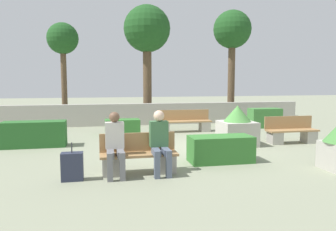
{
  "coord_description": "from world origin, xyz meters",
  "views": [
    {
      "loc": [
        -2.52,
        -9.06,
        1.94
      ],
      "look_at": [
        -0.52,
        0.5,
        0.9
      ],
      "focal_mm": 35.0,
      "sensor_mm": 36.0,
      "label": 1
    }
  ],
  "objects_px": {
    "bench_left_side": "(291,133)",
    "bench_right_side": "(184,123)",
    "planter_corner_right": "(237,127)",
    "tree_center_right": "(232,33)",
    "suitcase": "(72,167)",
    "tree_center_left": "(147,32)",
    "person_seated_man": "(160,139)",
    "bench_front": "(139,159)",
    "tree_leftmost": "(63,42)",
    "person_seated_woman": "(115,141)"
  },
  "relations": [
    {
      "from": "bench_front",
      "to": "suitcase",
      "type": "bearing_deg",
      "value": -168.72
    },
    {
      "from": "bench_left_side",
      "to": "tree_center_right",
      "type": "distance_m",
      "value": 7.96
    },
    {
      "from": "bench_left_side",
      "to": "bench_right_side",
      "type": "relative_size",
      "value": 0.8
    },
    {
      "from": "bench_left_side",
      "to": "person_seated_woman",
      "type": "distance_m",
      "value": 6.11
    },
    {
      "from": "bench_left_side",
      "to": "person_seated_woman",
      "type": "relative_size",
      "value": 1.25
    },
    {
      "from": "bench_left_side",
      "to": "bench_front",
      "type": "bearing_deg",
      "value": -164.41
    },
    {
      "from": "bench_left_side",
      "to": "planter_corner_right",
      "type": "height_order",
      "value": "planter_corner_right"
    },
    {
      "from": "suitcase",
      "to": "tree_center_left",
      "type": "height_order",
      "value": "tree_center_left"
    },
    {
      "from": "tree_center_left",
      "to": "planter_corner_right",
      "type": "bearing_deg",
      "value": -73.57
    },
    {
      "from": "suitcase",
      "to": "bench_front",
      "type": "bearing_deg",
      "value": 11.28
    },
    {
      "from": "bench_right_side",
      "to": "person_seated_man",
      "type": "relative_size",
      "value": 1.55
    },
    {
      "from": "tree_center_left",
      "to": "bench_front",
      "type": "bearing_deg",
      "value": -99.47
    },
    {
      "from": "bench_front",
      "to": "planter_corner_right",
      "type": "relative_size",
      "value": 1.35
    },
    {
      "from": "bench_right_side",
      "to": "tree_center_left",
      "type": "height_order",
      "value": "tree_center_left"
    },
    {
      "from": "planter_corner_right",
      "to": "tree_center_left",
      "type": "distance_m",
      "value": 7.41
    },
    {
      "from": "tree_center_left",
      "to": "tree_center_right",
      "type": "height_order",
      "value": "tree_center_right"
    },
    {
      "from": "planter_corner_right",
      "to": "suitcase",
      "type": "bearing_deg",
      "value": -149.96
    },
    {
      "from": "bench_left_side",
      "to": "bench_right_side",
      "type": "height_order",
      "value": "same"
    },
    {
      "from": "suitcase",
      "to": "planter_corner_right",
      "type": "bearing_deg",
      "value": 30.04
    },
    {
      "from": "suitcase",
      "to": "tree_center_right",
      "type": "height_order",
      "value": "tree_center_right"
    },
    {
      "from": "bench_left_side",
      "to": "tree_center_left",
      "type": "distance_m",
      "value": 8.19
    },
    {
      "from": "bench_front",
      "to": "suitcase",
      "type": "height_order",
      "value": "bench_front"
    },
    {
      "from": "bench_front",
      "to": "person_seated_man",
      "type": "distance_m",
      "value": 0.61
    },
    {
      "from": "bench_right_side",
      "to": "person_seated_man",
      "type": "bearing_deg",
      "value": -120.11
    },
    {
      "from": "tree_center_right",
      "to": "tree_leftmost",
      "type": "bearing_deg",
      "value": -176.96
    },
    {
      "from": "person_seated_man",
      "to": "bench_right_side",
      "type": "bearing_deg",
      "value": 70.17
    },
    {
      "from": "tree_center_left",
      "to": "tree_center_right",
      "type": "xyz_separation_m",
      "value": [
        4.44,
        0.58,
        0.17
      ]
    },
    {
      "from": "bench_right_side",
      "to": "tree_leftmost",
      "type": "xyz_separation_m",
      "value": [
        -4.7,
        3.46,
        3.33
      ]
    },
    {
      "from": "bench_left_side",
      "to": "bench_right_side",
      "type": "distance_m",
      "value": 3.96
    },
    {
      "from": "bench_right_side",
      "to": "person_seated_woman",
      "type": "xyz_separation_m",
      "value": [
        -2.86,
        -5.39,
        0.39
      ]
    },
    {
      "from": "suitcase",
      "to": "tree_center_right",
      "type": "relative_size",
      "value": 0.14
    },
    {
      "from": "bench_right_side",
      "to": "tree_center_left",
      "type": "bearing_deg",
      "value": 95.43
    },
    {
      "from": "planter_corner_right",
      "to": "person_seated_man",
      "type": "bearing_deg",
      "value": -138.34
    },
    {
      "from": "tree_center_right",
      "to": "bench_right_side",
      "type": "bearing_deg",
      "value": -131.96
    },
    {
      "from": "bench_front",
      "to": "bench_left_side",
      "type": "xyz_separation_m",
      "value": [
        5.06,
        2.35,
        0.0
      ]
    },
    {
      "from": "bench_left_side",
      "to": "planter_corner_right",
      "type": "bearing_deg",
      "value": 169.57
    },
    {
      "from": "planter_corner_right",
      "to": "tree_center_right",
      "type": "bearing_deg",
      "value": 68.86
    },
    {
      "from": "person_seated_woman",
      "to": "person_seated_man",
      "type": "bearing_deg",
      "value": 0.15
    },
    {
      "from": "person_seated_man",
      "to": "tree_center_right",
      "type": "distance_m",
      "value": 11.36
    },
    {
      "from": "tree_leftmost",
      "to": "suitcase",
      "type": "bearing_deg",
      "value": -83.65
    },
    {
      "from": "bench_left_side",
      "to": "tree_leftmost",
      "type": "relative_size",
      "value": 0.36
    },
    {
      "from": "person_seated_man",
      "to": "person_seated_woman",
      "type": "relative_size",
      "value": 1.01
    },
    {
      "from": "bench_right_side",
      "to": "person_seated_woman",
      "type": "height_order",
      "value": "person_seated_woman"
    },
    {
      "from": "suitcase",
      "to": "tree_center_left",
      "type": "distance_m",
      "value": 10.06
    },
    {
      "from": "tree_leftmost",
      "to": "tree_center_left",
      "type": "distance_m",
      "value": 3.81
    },
    {
      "from": "bench_right_side",
      "to": "tree_center_right",
      "type": "xyz_separation_m",
      "value": [
        3.51,
        3.9,
        4.04
      ]
    },
    {
      "from": "bench_front",
      "to": "tree_center_left",
      "type": "relative_size",
      "value": 0.3
    },
    {
      "from": "planter_corner_right",
      "to": "bench_front",
      "type": "bearing_deg",
      "value": -143.74
    },
    {
      "from": "person_seated_man",
      "to": "tree_leftmost",
      "type": "relative_size",
      "value": 0.29
    },
    {
      "from": "bench_left_side",
      "to": "tree_center_right",
      "type": "height_order",
      "value": "tree_center_right"
    }
  ]
}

